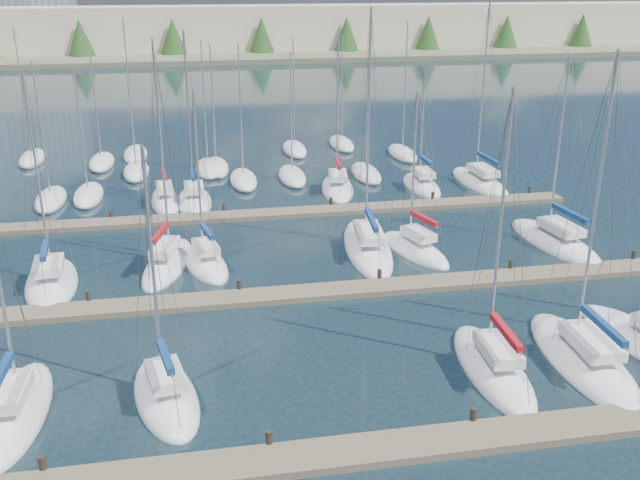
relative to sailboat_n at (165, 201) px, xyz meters
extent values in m
plane|color=#182931|center=(8.29, 25.46, -0.20)|extent=(400.00, 400.00, 0.00)
cube|color=#6B5E4C|center=(8.29, -32.54, -0.05)|extent=(44.00, 1.80, 0.35)
cylinder|color=#2D261C|center=(-3.71, -31.64, 0.10)|extent=(0.26, 0.26, 1.10)
cylinder|color=#2D261C|center=(4.29, -31.64, 0.10)|extent=(0.26, 0.26, 1.10)
cylinder|color=#2D261C|center=(12.29, -31.64, 0.10)|extent=(0.26, 0.26, 1.10)
cube|color=#6B5E4C|center=(8.29, -18.54, -0.05)|extent=(44.00, 1.80, 0.35)
cylinder|color=#2D261C|center=(-3.71, -17.64, 0.10)|extent=(0.26, 0.26, 1.10)
cylinder|color=#2D261C|center=(4.29, -17.64, 0.10)|extent=(0.26, 0.26, 1.10)
cylinder|color=#2D261C|center=(12.29, -17.64, 0.10)|extent=(0.26, 0.26, 1.10)
cylinder|color=#2D261C|center=(20.29, -17.64, 0.10)|extent=(0.26, 0.26, 1.10)
cylinder|color=#2D261C|center=(28.29, -17.64, 0.10)|extent=(0.26, 0.26, 1.10)
cube|color=#6B5E4C|center=(8.29, -4.54, -0.05)|extent=(44.00, 1.80, 0.35)
cylinder|color=#2D261C|center=(-3.71, -3.64, 0.10)|extent=(0.26, 0.26, 1.10)
cylinder|color=#2D261C|center=(4.29, -3.64, 0.10)|extent=(0.26, 0.26, 1.10)
cylinder|color=#2D261C|center=(12.29, -3.64, 0.10)|extent=(0.26, 0.26, 1.10)
cylinder|color=#2D261C|center=(20.29, -3.64, 0.10)|extent=(0.26, 0.26, 1.10)
cylinder|color=#2D261C|center=(28.29, -3.64, 0.10)|extent=(0.26, 0.26, 1.10)
ellipsoid|color=white|center=(0.00, 0.02, -0.15)|extent=(2.66, 7.28, 1.60)
cube|color=black|center=(0.00, 0.02, -0.15)|extent=(1.36, 3.50, 0.12)
cube|color=silver|center=(0.02, -0.33, 1.15)|extent=(1.36, 2.58, 0.50)
cylinder|color=#9EA0A5|center=(-0.04, 0.59, 6.52)|extent=(0.14, 0.14, 11.23)
cylinder|color=#9EA0A5|center=(0.06, -0.90, 2.20)|extent=(0.31, 3.00, 0.10)
cube|color=maroon|center=(0.06, -0.90, 2.32)|extent=(0.50, 2.77, 0.30)
ellipsoid|color=white|center=(2.20, -0.39, -0.15)|extent=(2.70, 7.21, 1.60)
cube|color=silver|center=(2.21, -0.75, 1.15)|extent=(1.47, 2.53, 0.50)
cylinder|color=#9EA0A5|center=(2.20, 0.18, 6.76)|extent=(0.14, 0.14, 11.72)
cylinder|color=#9EA0A5|center=(2.22, -1.33, 2.20)|extent=(0.14, 3.01, 0.10)
cube|color=navy|center=(2.22, -1.33, 2.32)|extent=(0.34, 2.78, 0.30)
ellipsoid|color=white|center=(25.86, 0.45, -0.15)|extent=(3.10, 9.56, 1.60)
cube|color=black|center=(25.86, 0.45, -0.15)|extent=(1.60, 4.59, 0.12)
cube|color=silver|center=(25.87, -0.02, 1.15)|extent=(1.64, 3.36, 0.50)
cylinder|color=#9EA0A5|center=(25.83, 1.21, 7.61)|extent=(0.14, 0.14, 13.41)
cylinder|color=#9EA0A5|center=(25.90, -0.78, 2.20)|extent=(0.24, 3.98, 0.10)
cube|color=navy|center=(25.90, -0.78, 2.32)|extent=(0.43, 3.67, 0.30)
ellipsoid|color=white|center=(2.60, -13.18, -0.15)|extent=(3.51, 6.80, 1.60)
cube|color=maroon|center=(2.60, -13.18, -0.15)|extent=(1.77, 3.28, 0.12)
cube|color=silver|center=(2.66, -13.49, 1.15)|extent=(1.67, 2.47, 0.50)
cylinder|color=#9EA0A5|center=(2.49, -12.67, 5.60)|extent=(0.14, 0.14, 9.41)
cylinder|color=#9EA0A5|center=(2.77, -14.00, 2.20)|extent=(0.64, 2.69, 0.10)
cube|color=navy|center=(2.77, -14.00, 2.32)|extent=(0.79, 2.51, 0.30)
ellipsoid|color=white|center=(25.20, -13.72, -0.15)|extent=(3.89, 9.55, 1.60)
cube|color=silver|center=(25.25, -14.18, 1.15)|extent=(1.93, 3.41, 0.50)
cylinder|color=#9EA0A5|center=(25.11, -12.98, 6.39)|extent=(0.14, 0.14, 10.98)
cylinder|color=#9EA0A5|center=(25.33, -14.92, 2.20)|extent=(0.53, 3.89, 0.10)
cube|color=navy|center=(25.33, -14.92, 2.32)|extent=(0.70, 3.60, 0.30)
ellipsoid|color=white|center=(13.77, 0.99, -0.15)|extent=(3.71, 7.96, 1.60)
cube|color=maroon|center=(13.77, 0.99, -0.15)|extent=(1.88, 3.84, 0.12)
cube|color=silver|center=(13.71, 0.61, 1.15)|extent=(1.80, 2.86, 0.50)
cylinder|color=#9EA0A5|center=(13.86, 1.60, 6.52)|extent=(0.14, 0.14, 11.24)
cylinder|color=#9EA0A5|center=(13.61, 0.01, 2.20)|extent=(0.60, 3.19, 0.10)
cube|color=maroon|center=(13.61, 0.01, 2.32)|extent=(0.75, 2.97, 0.30)
ellipsoid|color=white|center=(12.92, -12.37, -0.15)|extent=(3.97, 10.74, 1.60)
cube|color=silver|center=(12.86, -12.89, 1.15)|extent=(1.95, 3.82, 0.50)
cylinder|color=#9EA0A5|center=(13.01, -11.54, 7.77)|extent=(0.14, 0.14, 13.75)
cylinder|color=#9EA0A5|center=(12.77, -13.73, 2.20)|extent=(0.58, 4.39, 0.10)
cube|color=navy|center=(12.77, -13.73, 2.32)|extent=(0.74, 4.07, 0.30)
ellipsoid|color=white|center=(19.12, -27.91, -0.15)|extent=(3.43, 9.43, 1.60)
cube|color=silver|center=(19.10, -28.37, 1.15)|extent=(1.80, 3.33, 0.50)
cylinder|color=#9EA0A5|center=(19.16, -27.17, 7.26)|extent=(0.14, 0.14, 12.73)
cylinder|color=#9EA0A5|center=(19.07, -29.12, 2.20)|extent=(0.29, 3.90, 0.10)
cube|color=navy|center=(19.07, -29.12, 2.32)|extent=(0.47, 3.60, 0.30)
ellipsoid|color=white|center=(-6.13, -14.48, -0.15)|extent=(3.52, 7.73, 1.60)
cube|color=black|center=(-6.13, -14.48, -0.15)|extent=(1.81, 3.72, 0.12)
cube|color=silver|center=(-6.10, -14.85, 1.15)|extent=(1.80, 2.76, 0.50)
cylinder|color=#9EA0A5|center=(-6.18, -13.88, 6.33)|extent=(0.14, 0.14, 10.87)
cylinder|color=#9EA0A5|center=(-6.04, -15.45, 2.20)|extent=(0.38, 3.15, 0.10)
cube|color=navy|center=(-6.04, -15.45, 2.32)|extent=(0.56, 2.91, 0.30)
ellipsoid|color=white|center=(0.45, -27.49, -0.15)|extent=(3.70, 7.02, 1.60)
cube|color=silver|center=(0.51, -27.82, 1.15)|extent=(1.79, 2.55, 0.50)
cylinder|color=#9EA0A5|center=(0.35, -26.96, 5.70)|extent=(0.14, 0.14, 9.60)
cylinder|color=#9EA0A5|center=(0.61, -28.34, 2.20)|extent=(0.62, 2.77, 0.10)
cube|color=navy|center=(0.61, -28.34, 2.32)|extent=(0.78, 2.59, 0.30)
ellipsoid|color=white|center=(15.75, -13.37, -0.15)|extent=(4.02, 7.22, 1.60)
cube|color=black|center=(15.75, -13.37, -0.15)|extent=(2.02, 3.49, 0.12)
cube|color=silver|center=(15.85, -13.70, 1.15)|extent=(1.84, 2.65, 0.50)
cylinder|color=#9EA0A5|center=(15.61, -12.84, 5.35)|extent=(0.14, 0.14, 8.90)
cylinder|color=#9EA0A5|center=(16.00, -14.23, 2.20)|extent=(0.88, 2.80, 0.10)
cube|color=maroon|center=(16.00, -14.23, 2.32)|extent=(1.01, 2.63, 0.30)
ellipsoid|color=white|center=(-5.44, -27.54, -0.15)|extent=(2.66, 7.78, 1.60)
cube|color=silver|center=(-5.46, -27.93, 1.15)|extent=(1.41, 2.74, 0.50)
cylinder|color=#9EA0A5|center=(-5.48, -28.54, 2.20)|extent=(0.21, 3.24, 0.10)
cube|color=navy|center=(-5.48, -28.54, 2.32)|extent=(0.41, 2.99, 0.30)
ellipsoid|color=white|center=(20.77, 0.47, -0.15)|extent=(2.60, 7.01, 1.60)
cube|color=black|center=(20.77, 0.47, -0.15)|extent=(1.34, 3.37, 0.12)
cube|color=silver|center=(20.76, 0.13, 1.15)|extent=(1.40, 2.46, 0.50)
cylinder|color=#9EA0A5|center=(20.78, 1.03, 5.18)|extent=(0.14, 0.14, 8.56)
cylinder|color=#9EA0A5|center=(20.75, -0.43, 2.20)|extent=(0.16, 2.93, 0.10)
cube|color=navy|center=(20.75, -0.43, 2.32)|extent=(0.35, 2.70, 0.30)
ellipsoid|color=white|center=(0.33, -12.77, -0.15)|extent=(4.14, 8.44, 1.60)
cube|color=maroon|center=(0.33, -12.77, -0.15)|extent=(2.08, 4.07, 0.12)
cube|color=silver|center=(0.24, -13.16, 1.15)|extent=(1.90, 3.06, 0.50)
cylinder|color=#9EA0A5|center=(0.48, -12.14, 6.66)|extent=(0.14, 0.14, 11.52)
cylinder|color=#9EA0A5|center=(0.09, -13.80, 2.20)|extent=(0.89, 3.34, 0.10)
cube|color=maroon|center=(0.09, -13.80, 2.32)|extent=(1.02, 3.12, 0.30)
ellipsoid|color=white|center=(14.76, -27.87, -0.15)|extent=(2.95, 8.18, 1.60)
cube|color=maroon|center=(14.76, -27.87, -0.15)|extent=(1.52, 3.93, 0.12)
cube|color=silver|center=(14.74, -28.27, 1.15)|extent=(1.53, 2.89, 0.50)
cylinder|color=#9EA0A5|center=(14.79, -27.23, 6.59)|extent=(0.14, 0.14, 11.38)
cylinder|color=#9EA0A5|center=(14.70, -28.91, 2.20)|extent=(0.29, 3.38, 0.10)
cube|color=maroon|center=(14.70, -28.91, 2.32)|extent=(0.47, 3.12, 0.30)
cylinder|color=#9EA0A5|center=(-12.47, 15.35, 6.30)|extent=(0.12, 0.12, 11.20)
ellipsoid|color=white|center=(-12.47, 15.35, 0.05)|extent=(2.20, 6.40, 1.40)
cylinder|color=#9EA0A5|center=(4.34, 8.90, 5.77)|extent=(0.12, 0.12, 10.14)
ellipsoid|color=white|center=(4.34, 8.90, 0.05)|extent=(2.20, 6.40, 1.40)
cylinder|color=#9EA0A5|center=(3.60, 8.70, 5.94)|extent=(0.12, 0.12, 10.49)
ellipsoid|color=white|center=(3.60, 8.70, 0.05)|extent=(2.20, 6.40, 1.40)
cylinder|color=#9EA0A5|center=(17.36, 15.99, 5.73)|extent=(0.12, 0.12, 10.06)
ellipsoid|color=white|center=(17.36, 15.99, 0.05)|extent=(2.20, 6.40, 1.40)
cylinder|color=#9EA0A5|center=(-5.94, 12.79, 5.40)|extent=(0.12, 0.12, 9.39)
ellipsoid|color=white|center=(-5.94, 12.79, 0.05)|extent=(2.20, 6.40, 1.40)
cylinder|color=#9EA0A5|center=(-8.68, 1.64, 5.63)|extent=(0.12, 0.12, 9.85)
ellipsoid|color=white|center=(-8.68, 1.64, 0.05)|extent=(2.20, 6.40, 1.40)
cylinder|color=#9EA0A5|center=(-5.94, 2.28, 5.35)|extent=(0.12, 0.12, 9.30)
ellipsoid|color=white|center=(-5.94, 2.28, 0.05)|extent=(2.20, 6.40, 1.40)
cylinder|color=#9EA0A5|center=(22.26, 10.86, 6.54)|extent=(0.12, 0.12, 11.68)
ellipsoid|color=white|center=(22.26, 10.86, 0.05)|extent=(2.20, 6.40, 1.40)
cylinder|color=#9EA0A5|center=(10.59, 4.77, 5.58)|extent=(0.12, 0.12, 9.76)
ellipsoid|color=white|center=(10.59, 4.77, 0.05)|extent=(2.20, 6.40, 1.40)
cylinder|color=#9EA0A5|center=(-3.05, 15.37, 6.67)|extent=(0.12, 0.12, 11.95)
ellipsoid|color=white|center=(-3.05, 15.37, 0.05)|extent=(2.20, 6.40, 1.40)
cylinder|color=#9EA0A5|center=(17.05, 4.52, 4.93)|extent=(0.12, 0.12, 8.46)
ellipsoid|color=white|center=(17.05, 4.52, 0.05)|extent=(2.20, 6.40, 1.40)
cylinder|color=#9EA0A5|center=(-2.63, 8.92, 4.76)|extent=(0.12, 0.12, 8.12)
ellipsoid|color=white|center=(-2.63, 8.92, 0.05)|extent=(2.20, 6.40, 1.40)
cylinder|color=#9EA0A5|center=(12.29, 14.54, 5.70)|extent=(0.12, 0.12, 10.00)
ellipsoid|color=white|center=(12.29, 14.54, 0.05)|extent=(2.20, 6.40, 1.40)
cylinder|color=#9EA0A5|center=(6.40, 4.42, 5.97)|extent=(0.12, 0.12, 10.54)
ellipsoid|color=white|center=(6.40, 4.42, 0.05)|extent=(2.20, 6.40, 1.40)
cube|color=#666B51|center=(8.29, 115.46, 0.30)|extent=(400.00, 60.00, 1.00)
cube|color=beige|center=(18.29, 105.46, 4.80)|extent=(200.00, 12.00, 10.00)
cone|color=#284C1E|center=(-17.71, 98.46, 3.80)|extent=(6.00, 6.00, 8.00)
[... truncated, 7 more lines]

